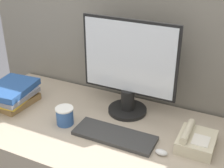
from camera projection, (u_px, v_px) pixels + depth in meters
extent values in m
cube|color=gray|center=(134.00, 93.00, 2.00)|extent=(2.04, 0.04, 1.46)
cylinder|color=black|center=(127.00, 110.00, 1.82)|extent=(0.22, 0.22, 0.02)
cylinder|color=black|center=(128.00, 100.00, 1.78)|extent=(0.08, 0.08, 0.12)
cube|color=black|center=(129.00, 58.00, 1.67)|extent=(0.54, 0.02, 0.42)
cube|color=silver|center=(129.00, 58.00, 1.66)|extent=(0.51, 0.01, 0.39)
cube|color=#333333|center=(115.00, 135.00, 1.60)|extent=(0.43, 0.16, 0.02)
ellipsoid|color=silver|center=(161.00, 152.00, 1.47)|extent=(0.06, 0.04, 0.03)
cylinder|color=#335999|center=(65.00, 116.00, 1.69)|extent=(0.09, 0.09, 0.09)
cylinder|color=white|center=(64.00, 109.00, 1.67)|extent=(0.10, 0.10, 0.01)
cube|color=olive|center=(16.00, 101.00, 1.89)|extent=(0.20, 0.26, 0.04)
cube|color=gold|center=(12.00, 97.00, 1.87)|extent=(0.22, 0.26, 0.02)
cube|color=slate|center=(12.00, 94.00, 1.85)|extent=(0.23, 0.26, 0.03)
cube|color=#264C8C|center=(11.00, 88.00, 1.85)|extent=(0.25, 0.31, 0.04)
cube|color=beige|center=(196.00, 142.00, 1.52)|extent=(0.17, 0.20, 0.06)
cube|color=white|center=(201.00, 140.00, 1.47)|extent=(0.08, 0.09, 0.00)
cylinder|color=beige|center=(188.00, 131.00, 1.51)|extent=(0.04, 0.18, 0.04)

